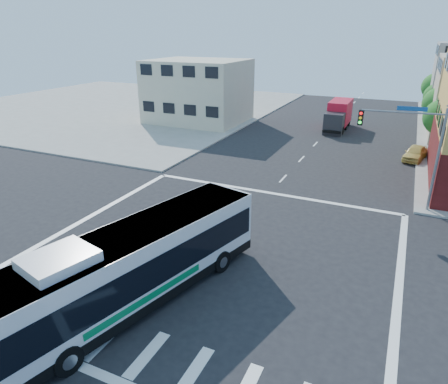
% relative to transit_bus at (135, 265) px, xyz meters
% --- Properties ---
extents(ground, '(120.00, 120.00, 0.00)m').
position_rel_transit_bus_xyz_m(ground, '(1.23, 5.46, -1.93)').
color(ground, black).
rests_on(ground, ground).
extents(sidewalk_nw, '(50.00, 50.00, 0.15)m').
position_rel_transit_bus_xyz_m(sidewalk_nw, '(-33.77, 40.46, -1.85)').
color(sidewalk_nw, gray).
rests_on(sidewalk_nw, ground).
extents(building_west, '(12.06, 10.06, 8.00)m').
position_rel_transit_bus_xyz_m(building_west, '(-15.79, 35.44, 2.08)').
color(building_west, beige).
rests_on(building_west, ground).
extents(signal_mast_ne, '(7.91, 1.13, 8.07)m').
position_rel_transit_bus_xyz_m(signal_mast_ne, '(10.31, 16.08, 3.05)').
color(signal_mast_ne, slate).
rests_on(signal_mast_ne, ground).
extents(street_tree_a, '(3.60, 3.60, 5.53)m').
position_rel_transit_bus_xyz_m(street_tree_a, '(13.13, 33.38, 1.66)').
color(street_tree_a, '#362213').
rests_on(street_tree_a, ground).
extents(street_tree_b, '(3.80, 3.80, 5.79)m').
position_rel_transit_bus_xyz_m(street_tree_b, '(13.13, 41.38, 1.82)').
color(street_tree_b, '#362213').
rests_on(street_tree_b, ground).
extents(street_tree_c, '(3.40, 3.40, 5.29)m').
position_rel_transit_bus_xyz_m(street_tree_c, '(13.13, 49.38, 1.53)').
color(street_tree_c, '#362213').
rests_on(street_tree_c, ground).
extents(street_tree_d, '(4.00, 4.00, 6.03)m').
position_rel_transit_bus_xyz_m(street_tree_d, '(13.13, 57.38, 1.95)').
color(street_tree_d, '#362213').
rests_on(street_tree_d, ground).
extents(transit_bus, '(6.16, 13.59, 3.94)m').
position_rel_transit_bus_xyz_m(transit_bus, '(0.00, 0.00, 0.00)').
color(transit_bus, black).
rests_on(transit_bus, ground).
extents(box_truck, '(2.31, 7.66, 3.44)m').
position_rel_transit_bus_xyz_m(box_truck, '(2.11, 38.56, -0.26)').
color(box_truck, '#26262A').
rests_on(box_truck, ground).
extents(parked_car, '(2.43, 4.34, 1.40)m').
position_rel_transit_bus_xyz_m(parked_car, '(11.07, 28.63, -1.23)').
color(parked_car, '#DCC35C').
rests_on(parked_car, ground).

